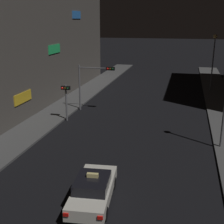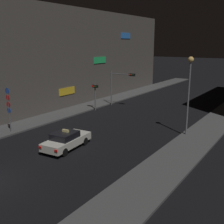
{
  "view_description": "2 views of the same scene",
  "coord_description": "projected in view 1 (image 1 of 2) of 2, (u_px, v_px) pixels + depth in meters",
  "views": [
    {
      "loc": [
        4.04,
        -5.51,
        8.72
      ],
      "look_at": [
        -0.64,
        13.55,
        2.75
      ],
      "focal_mm": 48.56,
      "sensor_mm": 36.0,
      "label": 1
    },
    {
      "loc": [
        14.72,
        -8.13,
        8.27
      ],
      "look_at": [
        0.06,
        13.44,
        1.72
      ],
      "focal_mm": 44.48,
      "sensor_mm": 36.0,
      "label": 2
    }
  ],
  "objects": [
    {
      "name": "building_facade_left",
      "position": [
        26.0,
        44.0,
        32.42
      ],
      "size": [
        6.49,
        35.29,
        12.64
      ],
      "color": "#514C47",
      "rests_on": "ground_plane"
    },
    {
      "name": "traffic_light_overhead",
      "position": [
        93.0,
        78.0,
        29.46
      ],
      "size": [
        3.65,
        0.42,
        4.55
      ],
      "color": "slate",
      "rests_on": "ground_plane"
    },
    {
      "name": "sidewalk_right",
      "position": [
        223.0,
        108.0,
        31.05
      ],
      "size": [
        3.24,
        56.32,
        0.15
      ],
      "primitive_type": "cube",
      "color": "#4C4C4C",
      "rests_on": "ground_plane"
    },
    {
      "name": "traffic_light_left_kerb",
      "position": [
        66.0,
        95.0,
        26.72
      ],
      "size": [
        0.8,
        0.42,
        3.28
      ],
      "color": "slate",
      "rests_on": "ground_plane"
    },
    {
      "name": "taxi",
      "position": [
        93.0,
        189.0,
        14.93
      ],
      "size": [
        2.22,
        4.6,
        1.62
      ],
      "color": "silver",
      "rests_on": "ground_plane"
    },
    {
      "name": "sidewalk_left",
      "position": [
        76.0,
        99.0,
        34.69
      ],
      "size": [
        3.24,
        56.32,
        0.15
      ],
      "primitive_type": "cube",
      "color": "#4C4C4C",
      "rests_on": "ground_plane"
    },
    {
      "name": "street_lamp_far_block",
      "position": [
        214.0,
        52.0,
        37.17
      ],
      "size": [
        0.51,
        0.51,
        6.94
      ],
      "color": "slate",
      "rests_on": "sidewalk_right"
    }
  ]
}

